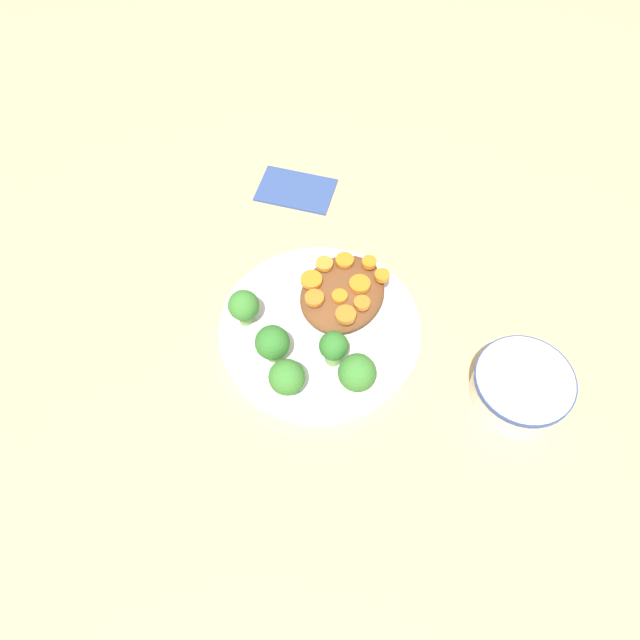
{
  "coord_description": "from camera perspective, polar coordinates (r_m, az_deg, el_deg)",
  "views": [
    {
      "loc": [
        -0.19,
        0.35,
        0.66
      ],
      "look_at": [
        0.0,
        0.0,
        0.03
      ],
      "focal_mm": 35.0,
      "sensor_mm": 36.0,
      "label": 1
    }
  ],
  "objects": [
    {
      "name": "ground_plane",
      "position": [
        0.77,
        -0.0,
        -1.19
      ],
      "size": [
        4.0,
        4.0,
        0.0
      ],
      "primitive_type": "plane",
      "color": "tan"
    },
    {
      "name": "plate",
      "position": [
        0.76,
        -0.0,
        -0.8
      ],
      "size": [
        0.25,
        0.25,
        0.02
      ],
      "color": "white",
      "rests_on": "ground_plane"
    },
    {
      "name": "dip_bowl",
      "position": [
        0.74,
        17.94,
        -5.77
      ],
      "size": [
        0.11,
        0.11,
        0.04
      ],
      "color": "white",
      "rests_on": "ground_plane"
    },
    {
      "name": "stew_mound",
      "position": [
        0.76,
        2.07,
        2.46
      ],
      "size": [
        0.1,
        0.12,
        0.03
      ],
      "primitive_type": "ellipsoid",
      "color": "brown",
      "rests_on": "plate"
    },
    {
      "name": "broccoli_floret_0",
      "position": [
        0.71,
        1.26,
        -2.52
      ],
      "size": [
        0.03,
        0.03,
        0.05
      ],
      "color": "#7FA85B",
      "rests_on": "plate"
    },
    {
      "name": "broccoli_floret_1",
      "position": [
        0.71,
        -4.37,
        -2.15
      ],
      "size": [
        0.04,
        0.04,
        0.05
      ],
      "color": "#759E51",
      "rests_on": "plate"
    },
    {
      "name": "broccoli_floret_2",
      "position": [
        0.74,
        -6.97,
        1.23
      ],
      "size": [
        0.04,
        0.04,
        0.05
      ],
      "color": "#759E51",
      "rests_on": "plate"
    },
    {
      "name": "broccoli_floret_3",
      "position": [
        0.69,
        -3.05,
        -5.28
      ],
      "size": [
        0.04,
        0.04,
        0.05
      ],
      "color": "#7FA85B",
      "rests_on": "plate"
    },
    {
      "name": "broccoli_floret_4",
      "position": [
        0.69,
        3.41,
        -4.88
      ],
      "size": [
        0.04,
        0.04,
        0.06
      ],
      "color": "#759E51",
      "rests_on": "plate"
    },
    {
      "name": "carrot_slice_0",
      "position": [
        0.72,
        2.36,
        0.47
      ],
      "size": [
        0.02,
        0.02,
        0.01
      ],
      "primitive_type": "cylinder",
      "color": "orange",
      "rests_on": "stew_mound"
    },
    {
      "name": "carrot_slice_1",
      "position": [
        0.75,
        3.65,
        3.29
      ],
      "size": [
        0.03,
        0.03,
        0.01
      ],
      "primitive_type": "cylinder",
      "color": "orange",
      "rests_on": "stew_mound"
    },
    {
      "name": "carrot_slice_2",
      "position": [
        0.74,
        1.8,
        2.2
      ],
      "size": [
        0.02,
        0.02,
        0.0
      ],
      "primitive_type": "cylinder",
      "color": "orange",
      "rests_on": "stew_mound"
    },
    {
      "name": "carrot_slice_3",
      "position": [
        0.77,
        2.27,
        5.5
      ],
      "size": [
        0.02,
        0.02,
        0.01
      ],
      "primitive_type": "cylinder",
      "color": "orange",
      "rests_on": "stew_mound"
    },
    {
      "name": "carrot_slice_4",
      "position": [
        0.75,
        -0.79,
        3.7
      ],
      "size": [
        0.03,
        0.03,
        0.01
      ],
      "primitive_type": "cylinder",
      "color": "orange",
      "rests_on": "stew_mound"
    },
    {
      "name": "carrot_slice_5",
      "position": [
        0.76,
        5.7,
        4.07
      ],
      "size": [
        0.02,
        0.02,
        0.01
      ],
      "primitive_type": "cylinder",
      "color": "orange",
      "rests_on": "stew_mound"
    },
    {
      "name": "carrot_slice_6",
      "position": [
        0.73,
        -0.5,
        2.01
      ],
      "size": [
        0.02,
        0.02,
        0.01
      ],
      "primitive_type": "cylinder",
      "color": "orange",
      "rests_on": "stew_mound"
    },
    {
      "name": "carrot_slice_7",
      "position": [
        0.77,
        4.51,
        5.28
      ],
      "size": [
        0.02,
        0.02,
        0.01
      ],
      "primitive_type": "cylinder",
      "color": "orange",
      "rests_on": "stew_mound"
    },
    {
      "name": "carrot_slice_8",
      "position": [
        0.76,
        0.4,
        5.17
      ],
      "size": [
        0.02,
        0.02,
        0.01
      ],
      "primitive_type": "cylinder",
      "color": "orange",
      "rests_on": "stew_mound"
    },
    {
      "name": "carrot_slice_9",
      "position": [
        0.73,
        3.86,
        1.56
      ],
      "size": [
        0.02,
        0.02,
        0.01
      ],
      "primitive_type": "cylinder",
      "color": "orange",
      "rests_on": "stew_mound"
    },
    {
      "name": "napkin",
      "position": [
        0.91,
        -2.22,
        11.86
      ],
      "size": [
        0.12,
        0.09,
        0.01
      ],
      "rotation": [
        0.0,
        0.0,
        0.23
      ],
      "color": "#334C8C",
      "rests_on": "ground_plane"
    }
  ]
}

